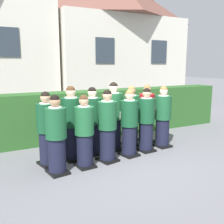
{
  "coord_description": "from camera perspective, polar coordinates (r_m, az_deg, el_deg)",
  "views": [
    {
      "loc": [
        -2.75,
        -5.07,
        2.17
      ],
      "look_at": [
        0.0,
        0.29,
        1.05
      ],
      "focal_mm": 41.27,
      "sensor_mm": 36.0,
      "label": 1
    }
  ],
  "objects": [
    {
      "name": "student_rear_row_1",
      "position": [
        5.92,
        -8.94,
        -2.85
      ],
      "size": [
        0.46,
        0.54,
        1.7
      ],
      "color": "black",
      "rests_on": "ground"
    },
    {
      "name": "student_rear_row_4",
      "position": [
        6.89,
        4.28,
        -1.2
      ],
      "size": [
        0.42,
        0.53,
        1.62
      ],
      "color": "black",
      "rests_on": "ground"
    },
    {
      "name": "student_front_row_1",
      "position": [
        5.46,
        -6.12,
        -4.69
      ],
      "size": [
        0.4,
        0.51,
        1.55
      ],
      "color": "black",
      "rests_on": "ground"
    },
    {
      "name": "student_front_row_0",
      "position": [
        5.22,
        -12.23,
        -5.4
      ],
      "size": [
        0.44,
        0.51,
        1.59
      ],
      "color": "black",
      "rests_on": "ground"
    },
    {
      "name": "student_front_row_4",
      "position": [
        6.49,
        7.55,
        -2.09
      ],
      "size": [
        0.42,
        0.52,
        1.6
      ],
      "color": "black",
      "rests_on": "ground"
    },
    {
      "name": "student_front_row_3",
      "position": [
        6.12,
        3.83,
        -2.83
      ],
      "size": [
        0.43,
        0.53,
        1.59
      ],
      "color": "black",
      "rests_on": "ground"
    },
    {
      "name": "hedge",
      "position": [
        7.71,
        -5.77,
        -0.53
      ],
      "size": [
        9.67,
        0.7,
        1.39
      ],
      "color": "#285623",
      "rests_on": "ground"
    },
    {
      "name": "student_rear_row_2",
      "position": [
        6.24,
        -4.34,
        -2.34
      ],
      "size": [
        0.43,
        0.53,
        1.64
      ],
      "color": "black",
      "rests_on": "ground"
    },
    {
      "name": "school_building_annex",
      "position": [
        13.64,
        1.18,
        15.21
      ],
      "size": [
        6.87,
        3.35,
        6.39
      ],
      "color": "beige",
      "rests_on": "ground"
    },
    {
      "name": "student_rear_row_0",
      "position": [
        5.7,
        -14.22,
        -4.04
      ],
      "size": [
        0.46,
        0.53,
        1.61
      ],
      "color": "black",
      "rests_on": "ground"
    },
    {
      "name": "student_in_red_blazer",
      "position": [
        7.28,
        7.66,
        -0.62
      ],
      "size": [
        0.42,
        0.5,
        1.62
      ],
      "color": "black",
      "rests_on": "ground"
    },
    {
      "name": "ground_plane",
      "position": [
        6.16,
        1.24,
        -10.09
      ],
      "size": [
        60.0,
        60.0,
        0.0
      ],
      "primitive_type": "plane",
      "color": "slate"
    },
    {
      "name": "student_front_row_5",
      "position": [
        6.91,
        11.18,
        -1.34
      ],
      "size": [
        0.42,
        0.52,
        1.62
      ],
      "color": "black",
      "rests_on": "ground"
    },
    {
      "name": "student_rear_row_3",
      "position": [
        6.54,
        0.34,
        -1.3
      ],
      "size": [
        0.49,
        0.56,
        1.74
      ],
      "color": "black",
      "rests_on": "ground"
    },
    {
      "name": "student_front_row_2",
      "position": [
        5.75,
        -1.03,
        -3.49
      ],
      "size": [
        0.46,
        0.53,
        1.63
      ],
      "color": "black",
      "rests_on": "ground"
    }
  ]
}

